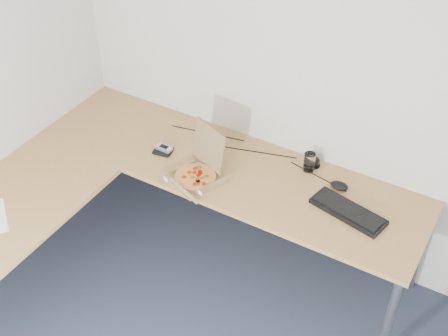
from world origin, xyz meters
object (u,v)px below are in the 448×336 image
Objects in this scene: desk at (144,192)px; keyboard at (348,212)px; wallet at (163,151)px; pizza_box at (197,174)px; drinking_glass at (309,162)px.

keyboard is at bearing 19.86° from desk.
desk is at bearing -84.19° from wallet.
desk is 0.36m from wallet.
pizza_box is 0.34m from wallet.
wallet is at bearing 105.68° from desk.
desk is at bearing -147.91° from keyboard.
drinking_glass is at bearing 9.22° from wallet.
desk is 0.33m from pizza_box.
drinking_glass is at bearing 58.10° from pizza_box.
desk is 7.76× the size of pizza_box.
wallet reaches higher than desk.
wallet is at bearing -160.91° from drinking_glass.
pizza_box reaches higher than desk.
desk is 5.75× the size of keyboard.
pizza_box reaches higher than keyboard.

